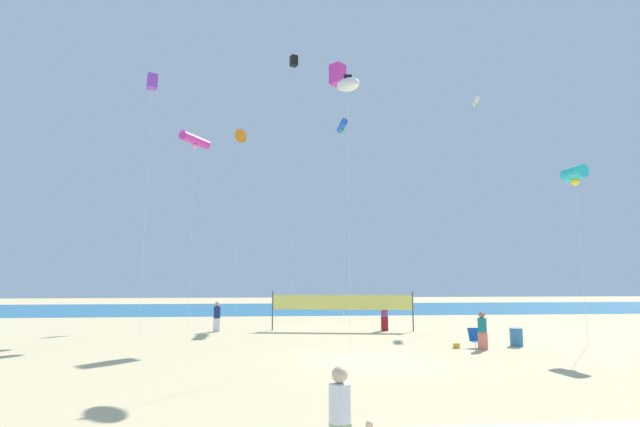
{
  "coord_description": "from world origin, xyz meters",
  "views": [
    {
      "loc": [
        -3.33,
        -18.52,
        3.22
      ],
      "look_at": [
        -1.1,
        7.9,
        6.93
      ],
      "focal_mm": 25.97,
      "sensor_mm": 36.0,
      "label": 1
    }
  ],
  "objects_px": {
    "mother_figure": "(340,414)",
    "kite_white_inflatable": "(348,85)",
    "beachgoer_navy_shirt": "(217,316)",
    "kite_orange_delta": "(239,137)",
    "kite_cyan_tube": "(575,174)",
    "kite_magenta_tube": "(195,141)",
    "kite_blue_tube": "(342,126)",
    "folding_beach_chair": "(475,338)",
    "volleyball_net": "(342,304)",
    "kite_white_tube": "(476,102)",
    "kite_violet_box": "(152,82)",
    "beachgoer_plum_shirt": "(384,315)",
    "kite_black_box": "(294,62)",
    "beach_handbag": "(456,346)",
    "trash_barrel": "(516,337)",
    "beachgoer_teal_shirt": "(482,329)",
    "kite_magenta_box": "(338,75)"
  },
  "relations": [
    {
      "from": "beachgoer_navy_shirt",
      "to": "kite_magenta_box",
      "type": "xyz_separation_m",
      "value": [
        7.83,
        2.81,
        17.03
      ]
    },
    {
      "from": "kite_orange_delta",
      "to": "beach_handbag",
      "type": "bearing_deg",
      "value": -55.09
    },
    {
      "from": "beach_handbag",
      "to": "kite_magenta_box",
      "type": "bearing_deg",
      "value": 111.59
    },
    {
      "from": "beachgoer_teal_shirt",
      "to": "trash_barrel",
      "type": "xyz_separation_m",
      "value": [
        2.09,
        0.96,
        -0.49
      ]
    },
    {
      "from": "beachgoer_navy_shirt",
      "to": "folding_beach_chair",
      "type": "distance_m",
      "value": 15.01
    },
    {
      "from": "kite_cyan_tube",
      "to": "kite_magenta_tube",
      "type": "bearing_deg",
      "value": 157.34
    },
    {
      "from": "mother_figure",
      "to": "kite_magenta_box",
      "type": "relative_size",
      "value": 0.09
    },
    {
      "from": "beachgoer_navy_shirt",
      "to": "kite_cyan_tube",
      "type": "bearing_deg",
      "value": -65.64
    },
    {
      "from": "folding_beach_chair",
      "to": "mother_figure",
      "type": "bearing_deg",
      "value": -155.02
    },
    {
      "from": "beach_handbag",
      "to": "kite_cyan_tube",
      "type": "bearing_deg",
      "value": 2.97
    },
    {
      "from": "kite_white_tube",
      "to": "kite_magenta_tube",
      "type": "bearing_deg",
      "value": -163.75
    },
    {
      "from": "kite_white_tube",
      "to": "kite_cyan_tube",
      "type": "height_order",
      "value": "kite_white_tube"
    },
    {
      "from": "mother_figure",
      "to": "kite_white_inflatable",
      "type": "bearing_deg",
      "value": 65.46
    },
    {
      "from": "kite_magenta_tube",
      "to": "beachgoer_navy_shirt",
      "type": "bearing_deg",
      "value": -32.75
    },
    {
      "from": "beachgoer_plum_shirt",
      "to": "kite_white_tube",
      "type": "distance_m",
      "value": 21.65
    },
    {
      "from": "trash_barrel",
      "to": "kite_cyan_tube",
      "type": "height_order",
      "value": "kite_cyan_tube"
    },
    {
      "from": "beachgoer_teal_shirt",
      "to": "kite_white_inflatable",
      "type": "distance_m",
      "value": 13.05
    },
    {
      "from": "folding_beach_chair",
      "to": "kite_black_box",
      "type": "distance_m",
      "value": 26.15
    },
    {
      "from": "kite_blue_tube",
      "to": "folding_beach_chair",
      "type": "bearing_deg",
      "value": -76.98
    },
    {
      "from": "kite_violet_box",
      "to": "mother_figure",
      "type": "bearing_deg",
      "value": -65.21
    },
    {
      "from": "beachgoer_teal_shirt",
      "to": "trash_barrel",
      "type": "bearing_deg",
      "value": 147.27
    },
    {
      "from": "kite_violet_box",
      "to": "folding_beach_chair",
      "type": "bearing_deg",
      "value": -20.98
    },
    {
      "from": "volleyball_net",
      "to": "folding_beach_chair",
      "type": "bearing_deg",
      "value": -54.51
    },
    {
      "from": "kite_black_box",
      "to": "kite_violet_box",
      "type": "bearing_deg",
      "value": -139.23
    },
    {
      "from": "kite_blue_tube",
      "to": "kite_white_inflatable",
      "type": "xyz_separation_m",
      "value": [
        -2.04,
        -17.42,
        -3.84
      ]
    },
    {
      "from": "kite_white_tube",
      "to": "kite_violet_box",
      "type": "bearing_deg",
      "value": -160.38
    },
    {
      "from": "volleyball_net",
      "to": "kite_white_tube",
      "type": "xyz_separation_m",
      "value": [
        12.83,
        8.0,
        16.6
      ]
    },
    {
      "from": "beachgoer_navy_shirt",
      "to": "kite_magenta_tube",
      "type": "height_order",
      "value": "kite_magenta_tube"
    },
    {
      "from": "kite_magenta_tube",
      "to": "kite_white_inflatable",
      "type": "bearing_deg",
      "value": -46.35
    },
    {
      "from": "folding_beach_chair",
      "to": "kite_white_tube",
      "type": "bearing_deg",
      "value": 30.25
    },
    {
      "from": "mother_figure",
      "to": "trash_barrel",
      "type": "bearing_deg",
      "value": 37.73
    },
    {
      "from": "beach_handbag",
      "to": "kite_blue_tube",
      "type": "bearing_deg",
      "value": 99.92
    },
    {
      "from": "trash_barrel",
      "to": "beach_handbag",
      "type": "xyz_separation_m",
      "value": [
        -3.15,
        -0.45,
        -0.3
      ]
    },
    {
      "from": "kite_black_box",
      "to": "kite_cyan_tube",
      "type": "relative_size",
      "value": 2.41
    },
    {
      "from": "beachgoer_navy_shirt",
      "to": "kite_black_box",
      "type": "distance_m",
      "value": 21.4
    },
    {
      "from": "kite_orange_delta",
      "to": "kite_cyan_tube",
      "type": "height_order",
      "value": "kite_orange_delta"
    },
    {
      "from": "volleyball_net",
      "to": "kite_orange_delta",
      "type": "bearing_deg",
      "value": 128.34
    },
    {
      "from": "kite_orange_delta",
      "to": "kite_white_tube",
      "type": "bearing_deg",
      "value": -3.96
    },
    {
      "from": "beachgoer_navy_shirt",
      "to": "kite_magenta_tube",
      "type": "xyz_separation_m",
      "value": [
        -1.95,
        1.25,
        11.33
      ]
    },
    {
      "from": "kite_blue_tube",
      "to": "kite_orange_delta",
      "type": "distance_m",
      "value": 8.89
    },
    {
      "from": "kite_white_inflatable",
      "to": "kite_cyan_tube",
      "type": "distance_m",
      "value": 12.37
    },
    {
      "from": "beachgoer_plum_shirt",
      "to": "kite_blue_tube",
      "type": "height_order",
      "value": "kite_blue_tube"
    },
    {
      "from": "kite_violet_box",
      "to": "beachgoer_plum_shirt",
      "type": "bearing_deg",
      "value": 2.58
    },
    {
      "from": "beachgoer_navy_shirt",
      "to": "kite_orange_delta",
      "type": "distance_m",
      "value": 16.85
    },
    {
      "from": "trash_barrel",
      "to": "volleyball_net",
      "type": "xyz_separation_m",
      "value": [
        -7.49,
        7.03,
        1.22
      ]
    },
    {
      "from": "beachgoer_navy_shirt",
      "to": "kite_magenta_tube",
      "type": "distance_m",
      "value": 11.57
    },
    {
      "from": "beachgoer_teal_shirt",
      "to": "beachgoer_navy_shirt",
      "type": "distance_m",
      "value": 15.4
    },
    {
      "from": "volleyball_net",
      "to": "kite_magenta_tube",
      "type": "bearing_deg",
      "value": 171.35
    },
    {
      "from": "kite_magenta_tube",
      "to": "kite_orange_delta",
      "type": "height_order",
      "value": "kite_orange_delta"
    },
    {
      "from": "beach_handbag",
      "to": "volleyball_net",
      "type": "bearing_deg",
      "value": 120.15
    }
  ]
}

